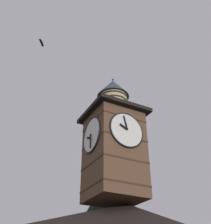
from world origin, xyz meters
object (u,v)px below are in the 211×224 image
moon (91,193)px  pine_tree_behind (110,210)px  clock_tower (114,141)px  flying_bird_high (41,42)px

moon → pine_tree_behind: bearing=68.1°
clock_tower → pine_tree_behind: bearing=-115.8°
clock_tower → moon: 32.02m
flying_bird_high → moon: bearing=-121.9°
clock_tower → moon: moon is taller
flying_bird_high → clock_tower: bearing=167.3°
clock_tower → flying_bird_high: bearing=-12.7°
flying_bird_high → pine_tree_behind: bearing=-155.6°
pine_tree_behind → flying_bird_high: bearing=24.4°
pine_tree_behind → moon: size_ratio=8.33×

